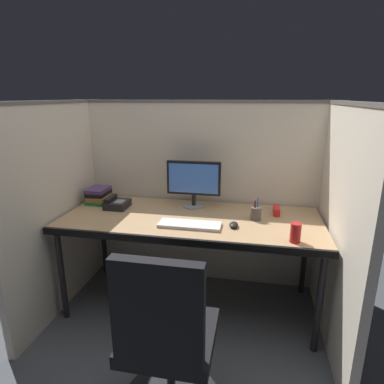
% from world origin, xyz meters
% --- Properties ---
extents(ground_plane, '(8.00, 8.00, 0.00)m').
position_xyz_m(ground_plane, '(0.00, 0.00, 0.00)').
color(ground_plane, '#4C5156').
extents(cubicle_partition_rear, '(2.21, 0.06, 1.57)m').
position_xyz_m(cubicle_partition_rear, '(0.00, 0.74, 0.79)').
color(cubicle_partition_rear, beige).
rests_on(cubicle_partition_rear, ground).
extents(cubicle_partition_left, '(0.06, 1.41, 1.57)m').
position_xyz_m(cubicle_partition_left, '(-0.99, 0.20, 0.79)').
color(cubicle_partition_left, beige).
rests_on(cubicle_partition_left, ground).
extents(cubicle_partition_right, '(0.06, 1.41, 1.57)m').
position_xyz_m(cubicle_partition_right, '(0.99, 0.20, 0.79)').
color(cubicle_partition_right, beige).
rests_on(cubicle_partition_right, ground).
extents(desk, '(1.90, 0.80, 0.74)m').
position_xyz_m(desk, '(0.00, 0.29, 0.69)').
color(desk, tan).
rests_on(desk, ground).
extents(office_chair, '(0.52, 0.52, 0.97)m').
position_xyz_m(office_chair, '(0.08, -0.68, 0.36)').
color(office_chair, black).
rests_on(office_chair, ground).
extents(monitor_center, '(0.43, 0.17, 0.37)m').
position_xyz_m(monitor_center, '(-0.02, 0.54, 0.96)').
color(monitor_center, gray).
rests_on(monitor_center, desk).
extents(keyboard_main, '(0.43, 0.15, 0.02)m').
position_xyz_m(keyboard_main, '(0.03, 0.12, 0.75)').
color(keyboard_main, silver).
rests_on(keyboard_main, desk).
extents(computer_mouse, '(0.06, 0.10, 0.04)m').
position_xyz_m(computer_mouse, '(0.33, 0.17, 0.76)').
color(computer_mouse, black).
rests_on(computer_mouse, desk).
extents(book_stack, '(0.16, 0.22, 0.13)m').
position_xyz_m(book_stack, '(-0.83, 0.50, 0.80)').
color(book_stack, '#26723F').
rests_on(book_stack, desk).
extents(soda_can, '(0.07, 0.07, 0.12)m').
position_xyz_m(soda_can, '(0.71, -0.00, 0.80)').
color(soda_can, red).
rests_on(soda_can, desk).
extents(pen_cup, '(0.08, 0.08, 0.17)m').
position_xyz_m(pen_cup, '(0.47, 0.34, 0.79)').
color(pen_cup, '#4C4742').
rests_on(pen_cup, desk).
extents(red_stapler, '(0.04, 0.15, 0.06)m').
position_xyz_m(red_stapler, '(0.63, 0.50, 0.77)').
color(red_stapler, red).
rests_on(red_stapler, desk).
extents(desk_phone, '(0.17, 0.19, 0.09)m').
position_xyz_m(desk_phone, '(-0.63, 0.40, 0.77)').
color(desk_phone, black).
rests_on(desk_phone, desk).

